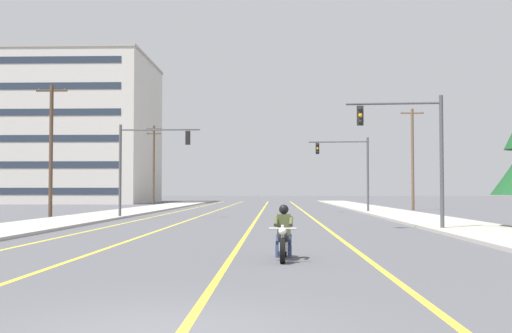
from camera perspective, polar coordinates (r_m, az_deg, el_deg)
The scene contains 15 objects.
ground_plane at distance 8.55m, azimuth -8.63°, elevation -14.60°, with size 400.00×400.00×0.00m, color #515156.
lane_stripe_center at distance 53.26m, azimuth 0.48°, elevation -4.17°, with size 0.16×100.00×0.01m, color yellow.
lane_stripe_left at distance 53.52m, azimuth -3.97°, elevation -4.15°, with size 0.16×100.00×0.01m, color yellow.
lane_stripe_right at distance 53.30m, azimuth 4.43°, elevation -4.16°, with size 0.16×100.00×0.01m, color yellow.
lane_stripe_far_left at distance 53.91m, azimuth -7.24°, elevation -4.13°, with size 0.16×100.00×0.01m, color yellow.
sidewalk_kerb_right at distance 49.10m, azimuth 12.53°, elevation -4.21°, with size 4.40×110.00×0.14m, color #ADA89E.
sidewalk_kerb_left at distance 49.75m, azimuth -12.35°, elevation -4.18°, with size 4.40×110.00×0.14m, color #ADA89E.
motorcycle_with_rider at distance 16.64m, azimuth 2.53°, elevation -6.52°, with size 0.70×2.19×1.46m.
traffic_signal_near_right at distance 29.54m, azimuth 14.23°, elevation 2.20°, with size 4.40×0.48×6.20m.
traffic_signal_near_left at distance 41.86m, azimuth -10.23°, elevation 0.98°, with size 5.38×0.37×6.20m.
traffic_signal_mid_right at distance 51.94m, azimuth 8.63°, elevation 0.33°, with size 4.93×0.44×6.20m.
utility_pole_left_near at distance 44.81m, azimuth -18.22°, elevation 1.63°, with size 2.14×0.26×9.07m.
utility_pole_right_far at distance 59.22m, azimuth 14.11°, elevation 0.83°, with size 2.13×0.26×9.37m.
utility_pole_left_far at distance 81.82m, azimuth -9.33°, elevation 0.38°, with size 2.04×0.26×10.23m.
apartment_building_far_left_block at distance 95.40m, azimuth -15.97°, elevation 3.14°, with size 21.42×20.47×21.10m.
Camera 1 is at (1.50, -8.22, 1.84)m, focal length 43.79 mm.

